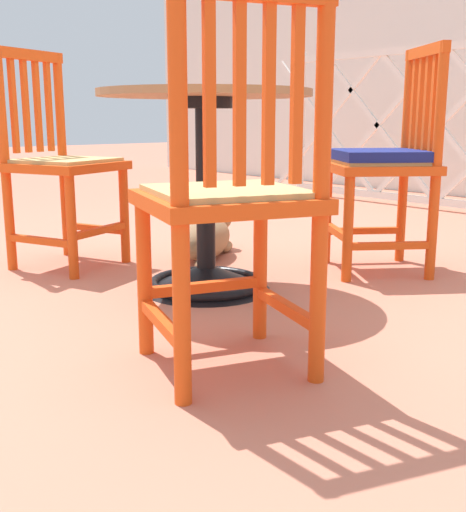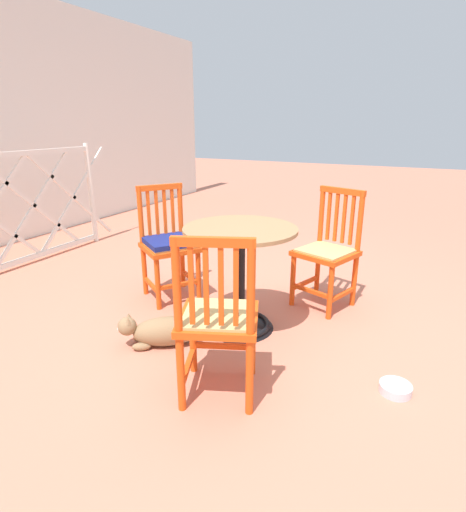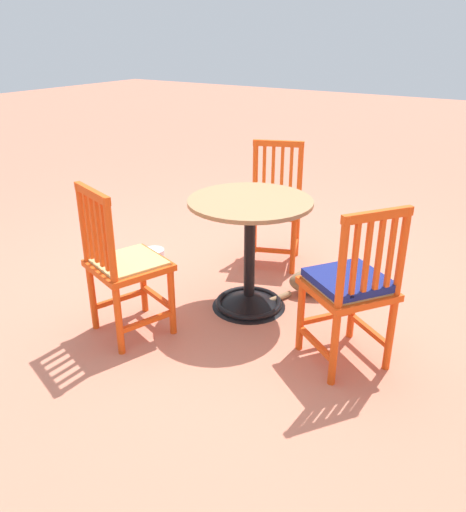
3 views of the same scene
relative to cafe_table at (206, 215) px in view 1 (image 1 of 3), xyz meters
name	(u,v)px [view 1 (image 1 of 3)]	position (x,y,z in m)	size (l,w,h in m)	color
ground_plane	(140,295)	(-0.10, -0.23, -0.28)	(24.00, 24.00, 0.00)	#C6755B
cafe_table	(206,215)	(0.00, 0.00, 0.00)	(0.76, 0.76, 0.73)	black
orange_chair_by_planter	(60,166)	(-0.72, -0.22, 0.15)	(0.52, 0.52, 0.91)	#E04C14
orange_chair_facing_out	(230,202)	(0.66, -0.44, 0.15)	(0.51, 0.51, 0.91)	#E04C14
orange_chair_at_corner	(385,164)	(0.23, 0.75, 0.16)	(0.56, 0.56, 0.91)	#E04C14
tabby_cat	(208,237)	(-0.44, 0.35, -0.19)	(0.58, 0.52, 0.23)	#8E704C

